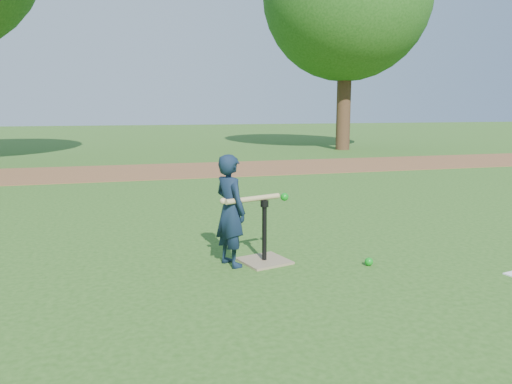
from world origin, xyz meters
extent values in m
plane|color=#285116|center=(0.00, 0.00, 0.00)|extent=(80.00, 80.00, 0.00)
cube|color=brown|center=(0.00, 7.50, 0.01)|extent=(24.00, 3.00, 0.01)
imported|color=#101F32|center=(-0.40, 0.04, 0.54)|extent=(0.38, 0.46, 1.07)
sphere|color=#0C8916|center=(0.87, -0.35, 0.04)|extent=(0.08, 0.08, 0.08)
cube|color=#897657|center=(-0.07, 0.04, 0.01)|extent=(0.53, 0.53, 0.02)
cylinder|color=black|center=(-0.07, 0.04, 0.30)|extent=(0.05, 0.05, 0.55)
cylinder|color=black|center=(-0.07, 0.04, 0.58)|extent=(0.08, 0.08, 0.06)
cylinder|color=tan|center=(-0.19, 0.02, 0.64)|extent=(0.59, 0.24, 0.05)
sphere|color=tan|center=(-0.49, -0.02, 0.64)|extent=(0.06, 0.06, 0.06)
sphere|color=#0C8916|center=(0.17, 0.12, 0.63)|extent=(0.08, 0.08, 0.08)
cylinder|color=#382316|center=(6.50, 12.00, 1.71)|extent=(0.50, 0.50, 3.42)
camera|label=1|loc=(-1.44, -4.49, 1.50)|focal=35.00mm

